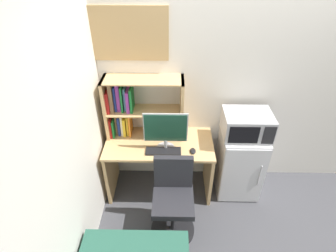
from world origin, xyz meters
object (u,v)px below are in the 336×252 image
monitor (166,130)px  microwave (247,124)px  wall_corkboard (129,34)px  computer_mouse (193,151)px  keyboard (163,151)px  mini_fridge (239,163)px  hutch_bookshelf (131,106)px  desk_chair (173,202)px

monitor → microwave: 0.88m
monitor → wall_corkboard: (-0.36, 0.38, 0.87)m
computer_mouse → microwave: size_ratio=0.19×
monitor → keyboard: 0.24m
wall_corkboard → mini_fridge: bearing=-11.9°
computer_mouse → microwave: 0.65m
monitor → computer_mouse: (0.29, -0.06, -0.23)m
mini_fridge → hutch_bookshelf: bearing=173.4°
computer_mouse → desk_chair: (-0.21, -0.40, -0.34)m
keyboard → computer_mouse: size_ratio=3.88×
keyboard → wall_corkboard: (-0.33, 0.45, 1.10)m
monitor → computer_mouse: 0.38m
keyboard → wall_corkboard: wall_corkboard is taller
computer_mouse → keyboard: bearing=-179.0°
desk_chair → computer_mouse: bearing=62.6°
mini_fridge → microwave: 0.55m
wall_corkboard → computer_mouse: bearing=-34.2°
wall_corkboard → monitor: bearing=-47.3°
mini_fridge → monitor: bearing=-171.7°
keyboard → computer_mouse: bearing=1.0°
microwave → desk_chair: 1.13m
keyboard → desk_chair: (0.11, -0.40, -0.34)m
computer_mouse → wall_corkboard: wall_corkboard is taller
desk_chair → keyboard: bearing=105.2°
hutch_bookshelf → monitor: bearing=-35.4°
microwave → keyboard: bearing=-168.0°
monitor → computer_mouse: size_ratio=4.78×
keyboard → mini_fridge: 0.97m
monitor → desk_chair: size_ratio=0.52×
monitor → mini_fridge: size_ratio=0.55×
keyboard → microwave: (0.89, 0.19, 0.23)m
microwave → mini_fridge: bearing=-90.1°
computer_mouse → wall_corkboard: size_ratio=0.13×
microwave → wall_corkboard: bearing=168.2°
keyboard → mini_fridge: mini_fridge is taller
keyboard → wall_corkboard: 1.24m
monitor → desk_chair: bearing=-79.4°
mini_fridge → microwave: bearing=89.9°
computer_mouse → desk_chair: size_ratio=0.11×
computer_mouse → desk_chair: 0.57m
computer_mouse → hutch_bookshelf: bearing=154.2°
keyboard → mini_fridge: (0.89, 0.19, -0.33)m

